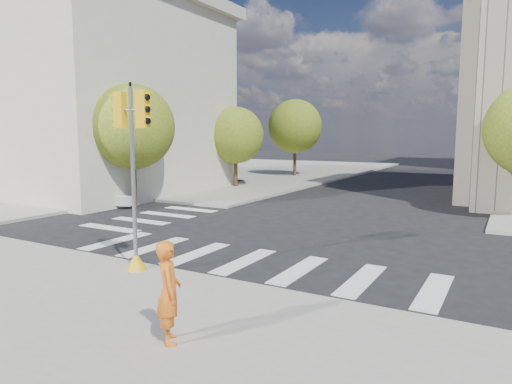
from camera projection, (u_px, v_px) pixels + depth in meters
ground at (278, 248)px, 15.47m from camera, size 160.00×160.00×0.00m
sidewalk_far_left at (220, 171)px, 47.69m from camera, size 28.00×40.00×0.15m
classical_building at (72, 96)px, 31.38m from camera, size 19.00×15.00×12.70m
tree_lw_near at (132, 127)px, 23.55m from camera, size 4.40×4.40×6.41m
tree_lw_mid at (235, 135)px, 32.22m from camera, size 4.00×4.00×5.77m
tree_lw_far at (295, 126)px, 40.74m from camera, size 4.80×4.80×6.95m
traffic_signal at (134, 192)px, 12.19m from camera, size 1.07×0.56×5.02m
photographer at (169, 292)px, 8.01m from camera, size 0.79×0.79×1.84m
planter_wall at (83, 199)px, 24.41m from camera, size 5.96×1.56×0.50m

